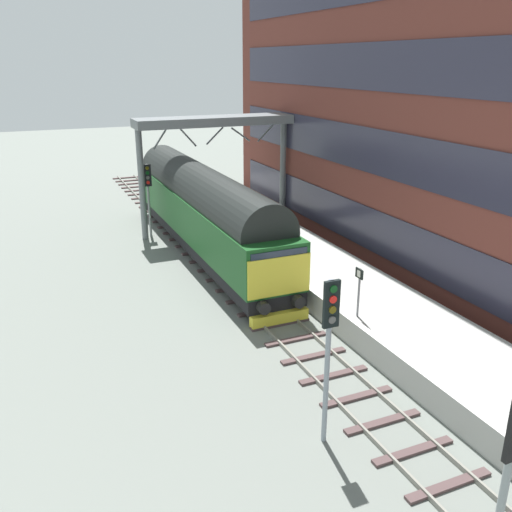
{
  "coord_description": "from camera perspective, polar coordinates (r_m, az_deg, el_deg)",
  "views": [
    {
      "loc": [
        -8.63,
        -19.66,
        9.87
      ],
      "look_at": [
        0.2,
        0.83,
        1.93
      ],
      "focal_mm": 38.65,
      "sensor_mm": 36.0,
      "label": 1
    }
  ],
  "objects": [
    {
      "name": "track_main",
      "position": [
        23.61,
        0.35,
        -4.98
      ],
      "size": [
        2.5,
        60.0,
        0.15
      ],
      "color": "gray",
      "rests_on": "ground"
    },
    {
      "name": "signal_post_mid",
      "position": [
        14.39,
        7.56,
        -8.64
      ],
      "size": [
        0.44,
        0.22,
        4.77
      ],
      "color": "gray",
      "rests_on": "ground"
    },
    {
      "name": "platform_number_sign",
      "position": [
        20.19,
        10.61,
        -2.95
      ],
      "size": [
        0.1,
        0.44,
        1.86
      ],
      "color": "slate",
      "rests_on": "station_platform"
    },
    {
      "name": "waiting_passenger",
      "position": [
        31.18,
        1.0,
        4.95
      ],
      "size": [
        0.45,
        0.47,
        1.64
      ],
      "rotation": [
        0.0,
        0.0,
        2.0
      ],
      "color": "#2A2F3A",
      "rests_on": "station_platform"
    },
    {
      "name": "signal_post_near",
      "position": [
        10.66,
        24.52,
        -20.61
      ],
      "size": [
        0.44,
        0.22,
        5.07
      ],
      "color": "gray",
      "rests_on": "ground"
    },
    {
      "name": "ground_plane",
      "position": [
        23.63,
        0.35,
        -5.1
      ],
      "size": [
        140.0,
        140.0,
        0.0
      ],
      "primitive_type": "plane",
      "color": "slate",
      "rests_on": "ground"
    },
    {
      "name": "signal_post_far",
      "position": [
        32.89,
        -11.1,
        6.78
      ],
      "size": [
        0.44,
        0.22,
        4.25
      ],
      "color": "gray",
      "rests_on": "ground"
    },
    {
      "name": "station_platform",
      "position": [
        24.97,
        7.94,
        -2.65
      ],
      "size": [
        4.0,
        44.0,
        1.01
      ],
      "color": "#A8A8A2",
      "rests_on": "ground"
    },
    {
      "name": "station_building",
      "position": [
        26.97,
        19.9,
        17.54
      ],
      "size": [
        5.56,
        36.3,
        18.84
      ],
      "color": "brown",
      "rests_on": "ground"
    },
    {
      "name": "overhead_footbridge",
      "position": [
        32.87,
        -4.3,
        12.88
      ],
      "size": [
        9.3,
        2.0,
        6.82
      ],
      "color": "slate",
      "rests_on": "ground"
    },
    {
      "name": "diesel_locomotive",
      "position": [
        29.37,
        -5.48,
        4.93
      ],
      "size": [
        2.74,
        19.08,
        4.68
      ],
      "color": "black",
      "rests_on": "ground"
    }
  ]
}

